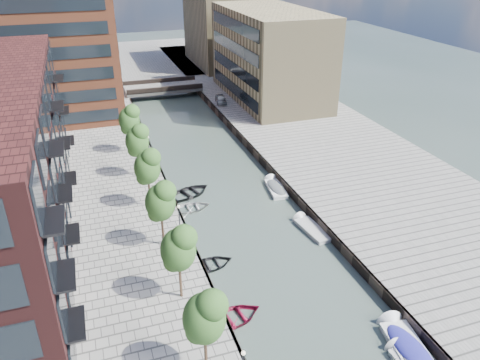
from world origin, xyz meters
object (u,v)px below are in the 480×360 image
tree_5 (137,139)px  tree_6 (129,119)px  sloop_2 (233,320)px  sloop_3 (191,210)px  sloop_1 (210,267)px  car (221,99)px  tree_4 (147,166)px  motorboat_2 (310,228)px  tree_3 (160,200)px  tree_1 (204,315)px  motorboat_3 (407,347)px  bridge (163,88)px  motorboat_4 (275,187)px  tree_2 (178,247)px

tree_5 → tree_6: bearing=90.0°
sloop_2 → sloop_3: (0.81, 16.17, 0.00)m
tree_5 → sloop_2: tree_5 is taller
sloop_1 → car: 41.51m
tree_4 → motorboat_2: size_ratio=1.25×
sloop_1 → tree_3: bearing=40.2°
tree_1 → tree_3: size_ratio=1.00×
motorboat_3 → bridge: bearing=94.3°
motorboat_4 → car: size_ratio=1.23×
tree_5 → motorboat_4: 15.78m
tree_6 → tree_2: bearing=-90.0°
sloop_3 → motorboat_4: (9.75, 1.39, 0.19)m
motorboat_4 → tree_1: bearing=-121.9°
tree_5 → tree_3: bearing=-90.0°
sloop_1 → bridge: bearing=-12.5°
tree_3 → sloop_2: size_ratio=1.32×
bridge → tree_3: (-8.50, -47.00, 3.92)m
tree_3 → tree_4: (0.00, 7.00, 0.00)m
bridge → sloop_2: (-5.40, -56.59, -1.39)m
tree_2 → sloop_1: (3.24, 3.95, -5.31)m
tree_3 → motorboat_2: tree_3 is taller
sloop_2 → tree_6: bearing=-4.9°
tree_4 → sloop_1: tree_4 is taller
motorboat_4 → tree_4: bearing=-175.9°
sloop_1 → motorboat_4: bearing=-49.9°
motorboat_2 → motorboat_4: (0.01, 8.48, 0.10)m
tree_5 → sloop_2: (3.10, -23.59, -5.31)m
bridge → motorboat_2: 47.80m
tree_6 → motorboat_2: size_ratio=1.25×
sloop_2 → motorboat_4: motorboat_4 is taller
sloop_3 → tree_3: bearing=144.7°
tree_5 → sloop_2: 24.38m
tree_4 → motorboat_4: size_ratio=1.24×
tree_2 → car: bearing=69.8°
sloop_2 → motorboat_3: (10.07, -6.23, 0.23)m
tree_1 → tree_2: (0.00, 7.00, 0.00)m
tree_2 → tree_3: (0.00, 7.00, 0.00)m
tree_4 → car: 33.68m
motorboat_4 → sloop_2: bearing=-121.0°
sloop_2 → car: 47.80m
tree_3 → sloop_1: bearing=-43.3°
tree_1 → tree_2: size_ratio=1.00×
sloop_2 → sloop_3: sloop_2 is taller
tree_5 → sloop_3: bearing=-62.2°
tree_3 → car: bearing=66.3°
bridge → tree_5: tree_5 is taller
sloop_2 → tree_5: bearing=-3.2°
tree_4 → motorboat_4: tree_4 is taller
tree_3 → motorboat_2: bearing=-2.1°
tree_6 → car: 22.51m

